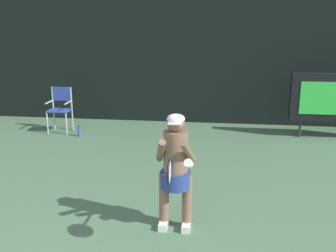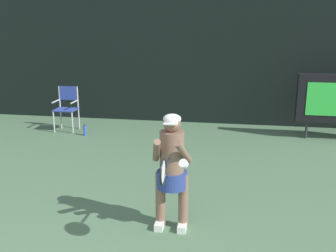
{
  "view_description": "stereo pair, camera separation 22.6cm",
  "coord_description": "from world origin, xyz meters",
  "px_view_note": "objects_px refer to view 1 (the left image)",
  "views": [
    {
      "loc": [
        1.16,
        -1.81,
        2.61
      ],
      "look_at": [
        0.39,
        4.03,
        1.05
      ],
      "focal_mm": 41.97,
      "sensor_mm": 36.0,
      "label": 1
    },
    {
      "loc": [
        1.38,
        -1.78,
        2.61
      ],
      "look_at": [
        0.39,
        4.03,
        1.05
      ],
      "focal_mm": 41.97,
      "sensor_mm": 36.0,
      "label": 2
    }
  ],
  "objects_px": {
    "water_bottle": "(79,131)",
    "tennis_player": "(176,167)",
    "umpire_chair": "(60,107)",
    "tennis_racket": "(170,171)"
  },
  "relations": [
    {
      "from": "water_bottle",
      "to": "tennis_player",
      "type": "height_order",
      "value": "tennis_player"
    },
    {
      "from": "water_bottle",
      "to": "tennis_player",
      "type": "xyz_separation_m",
      "value": [
        2.73,
        -3.92,
        0.72
      ]
    },
    {
      "from": "water_bottle",
      "to": "tennis_player",
      "type": "distance_m",
      "value": 4.83
    },
    {
      "from": "tennis_racket",
      "to": "water_bottle",
      "type": "bearing_deg",
      "value": 109.03
    },
    {
      "from": "water_bottle",
      "to": "tennis_racket",
      "type": "distance_m",
      "value": 5.38
    },
    {
      "from": "water_bottle",
      "to": "umpire_chair",
      "type": "bearing_deg",
      "value": 146.32
    },
    {
      "from": "umpire_chair",
      "to": "water_bottle",
      "type": "bearing_deg",
      "value": -33.68
    },
    {
      "from": "umpire_chair",
      "to": "tennis_player",
      "type": "height_order",
      "value": "tennis_player"
    },
    {
      "from": "umpire_chair",
      "to": "water_bottle",
      "type": "xyz_separation_m",
      "value": [
        0.6,
        -0.4,
        -0.5
      ]
    },
    {
      "from": "tennis_player",
      "to": "umpire_chair",
      "type": "bearing_deg",
      "value": 127.63
    }
  ]
}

